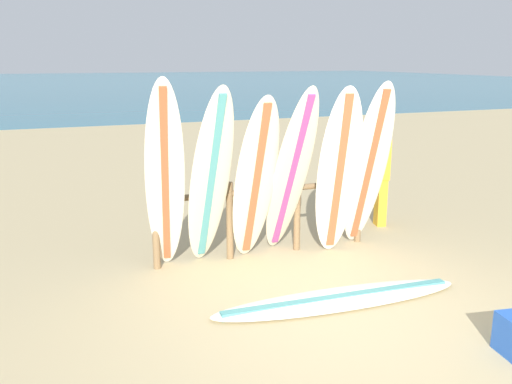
{
  "coord_description": "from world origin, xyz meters",
  "views": [
    {
      "loc": [
        -2.65,
        -4.1,
        2.56
      ],
      "look_at": [
        0.0,
        2.7,
        0.79
      ],
      "focal_mm": 38.76,
      "sensor_mm": 36.0,
      "label": 1
    }
  ],
  "objects": [
    {
      "name": "surfboard_leaning_center_left",
      "position": [
        -0.24,
        2.1,
        1.09
      ],
      "size": [
        0.58,
        0.81,
        2.17
      ],
      "color": "beige",
      "rests_on": "ground"
    },
    {
      "name": "ocean_water",
      "position": [
        0.0,
        58.0,
        0.0
      ],
      "size": [
        120.0,
        80.0,
        0.01
      ],
      "primitive_type": "cube",
      "color": "teal",
      "rests_on": "ground"
    },
    {
      "name": "surfboard_lying_on_sand",
      "position": [
        0.19,
        0.71,
        0.04
      ],
      "size": [
        2.9,
        0.69,
        0.08
      ],
      "color": "white",
      "rests_on": "ground"
    },
    {
      "name": "beachgoer_standing",
      "position": [
        2.19,
        2.96,
        0.88
      ],
      "size": [
        0.22,
        0.29,
        1.59
      ],
      "color": "gold",
      "rests_on": "ground"
    },
    {
      "name": "surfboard_rack",
      "position": [
        0.0,
        2.4,
        0.65
      ],
      "size": [
        2.99,
        0.09,
        1.03
      ],
      "color": "olive",
      "rests_on": "ground"
    },
    {
      "name": "surfboard_leaning_center",
      "position": [
        0.23,
        2.08,
        1.14
      ],
      "size": [
        0.49,
        1.15,
        2.28
      ],
      "color": "beige",
      "rests_on": "ground"
    },
    {
      "name": "surfboard_leaning_center_right",
      "position": [
        0.84,
        1.95,
        1.13
      ],
      "size": [
        0.66,
        0.72,
        2.26
      ],
      "color": "silver",
      "rests_on": "ground"
    },
    {
      "name": "ground_plane",
      "position": [
        0.0,
        0.0,
        0.0
      ],
      "size": [
        120.0,
        120.0,
        0.0
      ],
      "primitive_type": "plane",
      "color": "tan"
    },
    {
      "name": "surfboard_leaning_far_left",
      "position": [
        -1.37,
        2.08,
        1.2
      ],
      "size": [
        0.63,
        1.06,
        2.4
      ],
      "color": "silver",
      "rests_on": "ground"
    },
    {
      "name": "surfboard_leaning_right",
      "position": [
        1.32,
        2.0,
        1.16
      ],
      "size": [
        0.65,
        1.04,
        2.31
      ],
      "color": "silver",
      "rests_on": "ground"
    },
    {
      "name": "surfboard_leaning_left",
      "position": [
        -0.81,
        2.12,
        1.15
      ],
      "size": [
        0.6,
        0.95,
        2.3
      ],
      "color": "beige",
      "rests_on": "ground"
    }
  ]
}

